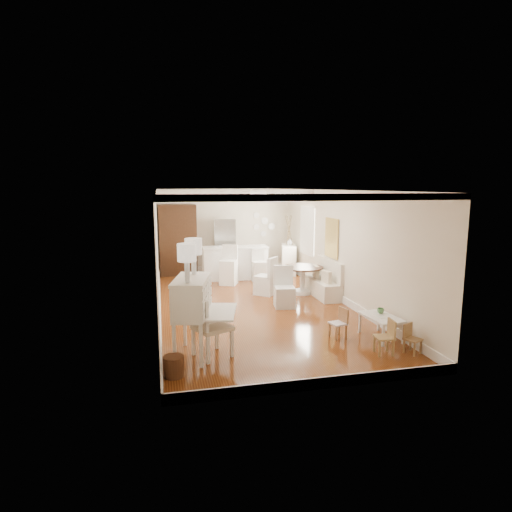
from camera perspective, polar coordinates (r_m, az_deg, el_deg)
name	(u,v)px	position (r m, az deg, el deg)	size (l,w,h in m)	color
room	(252,224)	(10.52, -0.55, 4.32)	(9.00, 9.04, 2.82)	brown
secretary_bureau	(192,317)	(7.44, -8.53, -8.08)	(1.08, 1.10, 1.38)	white
gustavian_armchair	(212,326)	(7.43, -5.86, -9.30)	(0.61, 0.61, 1.06)	white
wicker_basket	(174,366)	(6.90, -10.91, -14.25)	(0.32, 0.32, 0.32)	#4F2C18
kids_table	(381,327)	(8.66, 16.31, -9.09)	(0.52, 0.87, 0.44)	white
kids_chair_a	(384,337)	(7.86, 16.70, -10.28)	(0.30, 0.30, 0.63)	#9B7846
kids_chair_b	(338,323)	(8.47, 10.88, -8.75)	(0.28, 0.28, 0.59)	#A5754B
kids_chair_c	(413,339)	(8.07, 20.19, -10.32)	(0.26, 0.26, 0.53)	olive
banquette	(322,278)	(11.48, 8.84, -2.90)	(0.52, 1.60, 0.98)	silver
dining_table	(303,280)	(11.67, 6.23, -3.23)	(1.10, 1.10, 0.75)	#3F2214
slip_chair_near	(285,287)	(10.33, 3.82, -4.15)	(0.47, 0.49, 0.99)	silver
slip_chair_far	(265,276)	(11.51, 1.27, -2.65)	(0.48, 0.51, 1.02)	white
breakfast_counter	(235,263)	(13.43, -2.82, -0.91)	(2.05, 0.65, 1.03)	white
bar_stool_left	(228,265)	(12.68, -3.70, -1.22)	(0.47, 0.47, 1.16)	white
bar_stool_right	(259,266)	(13.03, 0.41, -1.31)	(0.40, 0.40, 0.99)	silver
pantry_cabinet	(178,240)	(14.22, -10.37, 2.11)	(1.20, 0.60, 2.30)	#381E11
fridge	(235,246)	(14.43, -2.78, 1.35)	(0.75, 0.65, 1.80)	silver
sideboard	(289,259)	(14.28, 4.37, -0.45)	(0.45, 1.01, 0.96)	white
pencil_cup	(381,311)	(8.76, 16.27, -7.03)	(0.13, 0.13, 0.11)	#579558
branch_vase	(290,242)	(14.25, 4.51, 1.92)	(0.20, 0.20, 0.21)	white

